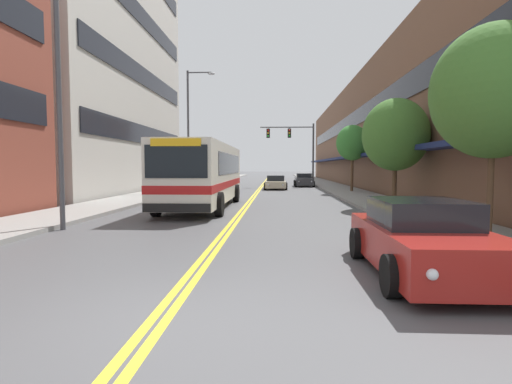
% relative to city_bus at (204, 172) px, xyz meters
% --- Properties ---
extents(ground_plane, '(240.00, 240.00, 0.00)m').
position_rel_city_bus_xyz_m(ground_plane, '(2.07, 22.20, -1.75)').
color(ground_plane, '#4C4C4F').
extents(sidewalk_left, '(3.16, 106.00, 0.15)m').
position_rel_city_bus_xyz_m(sidewalk_left, '(-5.01, 22.20, -1.67)').
color(sidewalk_left, gray).
rests_on(sidewalk_left, ground_plane).
extents(sidewalk_right, '(3.16, 106.00, 0.15)m').
position_rel_city_bus_xyz_m(sidewalk_right, '(9.15, 22.20, -1.67)').
color(sidewalk_right, gray).
rests_on(sidewalk_right, ground_plane).
extents(centre_line, '(0.34, 106.00, 0.01)m').
position_rel_city_bus_xyz_m(centre_line, '(2.07, 22.20, -1.75)').
color(centre_line, yellow).
rests_on(centre_line, ground_plane).
extents(office_tower_left, '(12.08, 22.64, 27.20)m').
position_rel_city_bus_xyz_m(office_tower_left, '(-12.82, 11.42, 11.85)').
color(office_tower_left, '#BCB7AD').
rests_on(office_tower_left, ground_plane).
extents(storefront_row_right, '(9.10, 68.00, 10.55)m').
position_rel_city_bus_xyz_m(storefront_row_right, '(14.96, 22.20, 3.52)').
color(storefront_row_right, brown).
rests_on(storefront_row_right, ground_plane).
extents(city_bus, '(2.90, 11.07, 3.09)m').
position_rel_city_bus_xyz_m(city_bus, '(0.00, 0.00, 0.00)').
color(city_bus, silver).
rests_on(city_bus, ground_plane).
extents(car_black_parked_left_near, '(2.00, 4.33, 1.25)m').
position_rel_city_bus_xyz_m(car_black_parked_left_near, '(-2.21, 14.72, -1.16)').
color(car_black_parked_left_near, black).
rests_on(car_black_parked_left_near, ground_plane).
extents(car_red_parked_right_foreground, '(2.12, 4.41, 1.40)m').
position_rel_city_bus_xyz_m(car_red_parked_right_foreground, '(6.35, -12.27, -1.09)').
color(car_red_parked_right_foreground, maroon).
rests_on(car_red_parked_right_foreground, ground_plane).
extents(car_dark_grey_parked_right_mid, '(1.98, 4.13, 1.34)m').
position_rel_city_bus_xyz_m(car_dark_grey_parked_right_mid, '(6.40, 21.09, -1.12)').
color(car_dark_grey_parked_right_mid, '#38383D').
rests_on(car_dark_grey_parked_right_mid, ground_plane).
extents(car_champagne_moving_lead, '(2.04, 4.71, 1.24)m').
position_rel_city_bus_xyz_m(car_champagne_moving_lead, '(3.53, 16.20, -1.18)').
color(car_champagne_moving_lead, beige).
rests_on(car_champagne_moving_lead, ground_plane).
extents(traffic_signal_mast, '(5.40, 0.38, 6.32)m').
position_rel_city_bus_xyz_m(traffic_signal_mast, '(5.44, 20.55, 2.74)').
color(traffic_signal_mast, '#47474C').
rests_on(traffic_signal_mast, ground_plane).
extents(street_lamp_left_near, '(2.51, 0.28, 8.45)m').
position_rel_city_bus_xyz_m(street_lamp_left_near, '(-2.89, -7.45, 3.27)').
color(street_lamp_left_near, '#47474C').
rests_on(street_lamp_left_near, ground_plane).
extents(street_lamp_left_far, '(2.19, 0.28, 9.37)m').
position_rel_city_bus_xyz_m(street_lamp_left_far, '(-2.97, 10.94, 3.71)').
color(street_lamp_left_far, '#47474C').
rests_on(street_lamp_left_far, ground_plane).
extents(street_tree_right_near, '(3.22, 3.22, 5.63)m').
position_rel_city_bus_xyz_m(street_tree_right_near, '(9.36, -8.81, 2.26)').
color(street_tree_right_near, brown).
rests_on(street_tree_right_near, sidewalk_right).
extents(street_tree_right_mid, '(3.20, 3.20, 5.19)m').
position_rel_city_bus_xyz_m(street_tree_right_mid, '(9.40, 0.10, 1.83)').
color(street_tree_right_mid, brown).
rests_on(street_tree_right_mid, sidewalk_right).
extents(street_tree_right_far, '(2.45, 2.45, 5.04)m').
position_rel_city_bus_xyz_m(street_tree_right_far, '(9.38, 11.08, 2.08)').
color(street_tree_right_far, brown).
rests_on(street_tree_right_far, sidewalk_right).
extents(fire_hydrant, '(0.32, 0.24, 0.81)m').
position_rel_city_bus_xyz_m(fire_hydrant, '(8.02, -7.67, -1.20)').
color(fire_hydrant, yellow).
rests_on(fire_hydrant, sidewalk_right).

